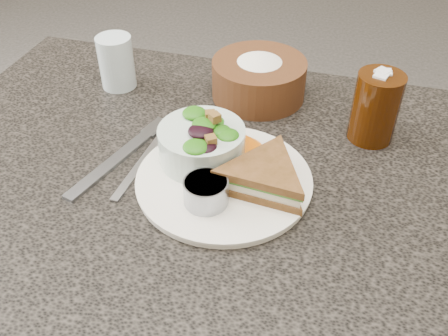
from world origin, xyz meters
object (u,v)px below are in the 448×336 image
at_px(dinner_plate, 224,181).
at_px(dressing_ramekin, 206,192).
at_px(cola_glass, 376,104).
at_px(sandwich, 264,176).
at_px(salad_bowl, 202,139).
at_px(dining_table, 217,312).
at_px(water_glass, 116,62).
at_px(bread_basket, 259,73).

bearing_deg(dinner_plate, dressing_ramekin, -100.08).
bearing_deg(dinner_plate, cola_glass, 41.55).
xyz_separation_m(dinner_plate, sandwich, (0.06, -0.00, 0.03)).
bearing_deg(salad_bowl, dinner_plate, -37.59).
xyz_separation_m(dining_table, dinner_plate, (0.02, -0.02, 0.38)).
xyz_separation_m(sandwich, cola_glass, (0.14, 0.18, 0.03)).
relative_size(sandwich, cola_glass, 1.20).
bearing_deg(sandwich, dinner_plate, -178.58).
height_order(salad_bowl, water_glass, water_glass).
distance_m(salad_bowl, cola_glass, 0.29).
bearing_deg(dinner_plate, water_glass, 140.98).
relative_size(dinner_plate, water_glass, 2.61).
relative_size(dressing_ramekin, cola_glass, 0.49).
bearing_deg(sandwich, bread_basket, 110.07).
relative_size(salad_bowl, water_glass, 1.33).
height_order(dining_table, bread_basket, bread_basket).
bearing_deg(sandwich, cola_glass, 58.12).
bearing_deg(water_glass, dinner_plate, -39.02).
bearing_deg(sandwich, salad_bowl, 165.43).
distance_m(dining_table, dinner_plate, 0.38).
relative_size(sandwich, bread_basket, 0.90).
height_order(bread_basket, water_glass, water_glass).
distance_m(salad_bowl, water_glass, 0.29).
bearing_deg(dining_table, salad_bowl, 155.35).
xyz_separation_m(sandwich, water_glass, (-0.33, 0.22, 0.02)).
relative_size(dressing_ramekin, bread_basket, 0.37).
bearing_deg(bread_basket, dining_table, -93.78).
bearing_deg(water_glass, cola_glass, -4.94).
height_order(salad_bowl, bread_basket, bread_basket).
relative_size(cola_glass, water_glass, 1.29).
bearing_deg(salad_bowl, sandwich, -20.20).
bearing_deg(sandwich, water_glass, 151.61).
xyz_separation_m(salad_bowl, cola_glass, (0.25, 0.14, 0.01)).
distance_m(salad_bowl, bread_basket, 0.22).
height_order(dining_table, cola_glass, cola_glass).
height_order(dressing_ramekin, water_glass, water_glass).
distance_m(dining_table, bread_basket, 0.48).
bearing_deg(water_glass, salad_bowl, -39.29).
bearing_deg(dressing_ramekin, dinner_plate, 79.92).
distance_m(sandwich, dressing_ramekin, 0.09).
bearing_deg(dressing_ramekin, cola_glass, 47.97).
height_order(dinner_plate, cola_glass, cola_glass).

